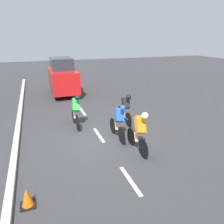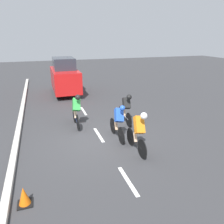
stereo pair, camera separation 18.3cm
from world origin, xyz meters
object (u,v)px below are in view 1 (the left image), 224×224
(cyclist_black, at_px, (126,108))
(cyclist_orange, at_px, (139,130))
(cyclist_blue, at_px, (119,121))
(cyclist_green, at_px, (76,110))
(support_car, at_px, (63,77))
(traffic_cone, at_px, (27,198))

(cyclist_black, height_order, cyclist_orange, cyclist_orange)
(cyclist_blue, bearing_deg, cyclist_green, -52.28)
(cyclist_green, bearing_deg, cyclist_orange, 119.11)
(cyclist_orange, xyz_separation_m, support_car, (1.39, -9.13, 0.39))
(cyclist_orange, relative_size, support_car, 0.43)
(cyclist_black, height_order, cyclist_green, cyclist_green)
(cyclist_black, distance_m, support_car, 6.83)
(cyclist_black, relative_size, support_car, 0.43)
(cyclist_green, xyz_separation_m, cyclist_orange, (-1.65, 2.96, 0.01))
(cyclist_black, xyz_separation_m, cyclist_blue, (0.88, 1.39, -0.01))
(cyclist_green, xyz_separation_m, traffic_cone, (2.05, 4.44, -0.58))
(cyclist_green, bearing_deg, cyclist_black, 170.99)
(cyclist_orange, bearing_deg, cyclist_blue, -76.22)
(traffic_cone, bearing_deg, cyclist_green, -114.83)
(cyclist_orange, relative_size, cyclist_blue, 1.00)
(cyclist_green, height_order, cyclist_blue, cyclist_green)
(cyclist_black, bearing_deg, support_car, -73.17)
(support_car, bearing_deg, cyclist_black, 106.83)
(cyclist_blue, height_order, traffic_cone, cyclist_blue)
(cyclist_black, distance_m, cyclist_green, 2.26)
(support_car, relative_size, traffic_cone, 7.92)
(cyclist_green, bearing_deg, cyclist_blue, 127.72)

